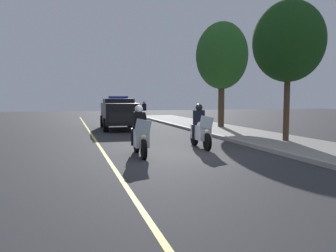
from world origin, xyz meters
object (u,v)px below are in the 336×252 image
object	(u,v)px
police_motorcycle_lead_right	(200,130)
police_suv	(119,112)
cyclist_background	(144,112)
tree_mid_block	(288,42)
police_motorcycle_lead_left	(140,135)
tree_far_back	(222,56)

from	to	relation	value
police_motorcycle_lead_right	police_suv	size ratio (longest dim) A/B	0.43
cyclist_background	tree_mid_block	distance (m)	14.68
cyclist_background	tree_mid_block	size ratio (longest dim) A/B	0.29
police_motorcycle_lead_left	tree_mid_block	bearing A→B (deg)	102.27
police_motorcycle_lead_right	cyclist_background	distance (m)	14.31
cyclist_background	police_suv	bearing A→B (deg)	-27.39
police_suv	tree_mid_block	size ratio (longest dim) A/B	0.83
police_motorcycle_lead_left	tree_far_back	bearing A→B (deg)	140.90
police_suv	cyclist_background	xyz separation A→B (m)	(-5.46, 2.83, -0.22)
cyclist_background	tree_far_back	size ratio (longest dim) A/B	0.26
police_suv	cyclist_background	distance (m)	6.16
police_motorcycle_lead_left	police_suv	size ratio (longest dim) A/B	0.43
tree_mid_block	tree_far_back	xyz separation A→B (m)	(-7.33, 0.35, 0.25)
police_motorcycle_lead_right	tree_far_back	size ratio (longest dim) A/B	0.32
tree_mid_block	police_motorcycle_lead_left	bearing A→B (deg)	-77.73
police_motorcycle_lead_right	tree_far_back	world-z (taller)	tree_far_back
cyclist_background	tree_far_back	bearing A→B (deg)	28.91
tree_far_back	police_suv	bearing A→B (deg)	-99.52
police_motorcycle_lead_right	police_suv	xyz separation A→B (m)	(-8.82, -1.92, 0.37)
police_motorcycle_lead_left	tree_far_back	distance (m)	12.01
police_motorcycle_lead_left	police_suv	xyz separation A→B (m)	(-9.89, 0.72, 0.37)
tree_mid_block	tree_far_back	world-z (taller)	tree_far_back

